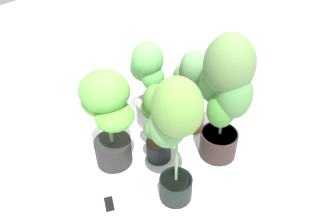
% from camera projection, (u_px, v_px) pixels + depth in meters
% --- Properties ---
extents(ground_plane, '(8.00, 8.00, 0.00)m').
position_uv_depth(ground_plane, '(153.00, 164.00, 2.27)').
color(ground_plane, silver).
rests_on(ground_plane, ground).
extents(potted_plant_back_right, '(0.44, 0.35, 0.97)m').
position_uv_depth(potted_plant_back_right, '(225.00, 92.00, 2.00)').
color(potted_plant_back_right, black).
rests_on(potted_plant_back_right, ground).
extents(potted_plant_back_left, '(0.34, 0.34, 0.73)m').
position_uv_depth(potted_plant_back_left, '(148.00, 79.00, 2.39)').
color(potted_plant_back_left, slate).
rests_on(potted_plant_back_left, ground).
extents(potted_plant_center, '(0.33, 0.27, 0.64)m').
position_uv_depth(potted_plant_center, '(158.00, 120.00, 2.09)').
color(potted_plant_center, black).
rests_on(potted_plant_center, ground).
extents(potted_plant_back_center, '(0.38, 0.28, 0.70)m').
position_uv_depth(potted_plant_back_center, '(192.00, 86.00, 2.35)').
color(potted_plant_back_center, brown).
rests_on(potted_plant_back_center, ground).
extents(potted_plant_front_left, '(0.49, 0.39, 0.76)m').
position_uv_depth(potted_plant_front_left, '(108.00, 112.00, 2.01)').
color(potted_plant_front_left, black).
rests_on(potted_plant_front_left, ground).
extents(potted_plant_front_right, '(0.40, 0.34, 0.91)m').
position_uv_depth(potted_plant_front_right, '(174.00, 128.00, 1.70)').
color(potted_plant_front_right, black).
rests_on(potted_plant_front_right, ground).
extents(cell_phone, '(0.16, 0.14, 0.01)m').
position_uv_depth(cell_phone, '(109.00, 204.00, 1.99)').
color(cell_phone, white).
rests_on(cell_phone, ground).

